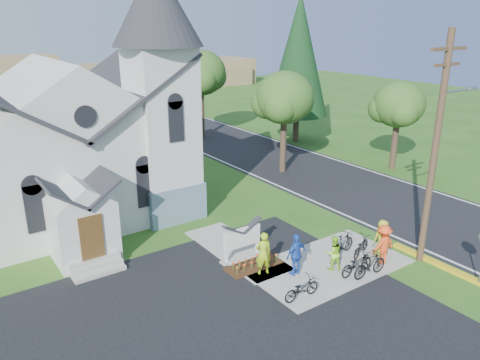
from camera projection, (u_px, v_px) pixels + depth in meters
ground at (310, 281)px, 19.40m from camera, size 120.00×120.00×0.00m
road at (272, 158)px, 36.43m from camera, size 8.00×90.00×0.02m
sidewalk at (327, 265)px, 20.59m from camera, size 7.00×4.00×0.05m
church at (73, 121)px, 24.41m from camera, size 12.35×12.00×13.00m
church_sign at (242, 238)px, 20.90m from camera, size 2.20×0.40×1.70m
flower_bed at (254, 266)px, 20.53m from camera, size 2.60×1.10×0.07m
utility_pole at (437, 143)px, 19.37m from camera, size 3.45×0.28×10.00m
tree_road_near at (285, 98)px, 31.60m from camera, size 4.00×4.00×7.05m
tree_road_mid at (201, 73)px, 40.99m from camera, size 4.40×4.40×7.80m
tree_road_far at (399, 105)px, 32.47m from camera, size 3.60×3.60×6.30m
conifer at (299, 56)px, 39.05m from camera, size 5.20×5.20×12.40m
distant_hills at (47, 81)px, 64.18m from camera, size 61.00×10.00×5.60m
cyclist_0 at (263, 253)px, 19.58m from camera, size 0.80×0.64×1.90m
bike_0 at (301, 288)px, 17.97m from camera, size 1.66×0.59×0.87m
cyclist_1 at (333, 253)px, 19.97m from camera, size 0.93×0.83×1.57m
bike_1 at (370, 265)px, 19.48m from camera, size 1.83×0.59×1.09m
cyclist_2 at (296, 254)px, 19.52m from camera, size 1.12×0.54×1.86m
bike_2 at (357, 264)px, 19.70m from camera, size 1.83×0.67×0.95m
cyclist_3 at (383, 244)px, 20.45m from camera, size 1.22×0.77×1.81m
bike_3 at (343, 244)px, 21.29m from camera, size 1.81×0.90×1.05m
cyclist_4 at (382, 238)px, 21.14m from camera, size 0.96×0.75×1.73m
bike_4 at (361, 246)px, 21.31m from camera, size 1.75×1.13×0.87m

